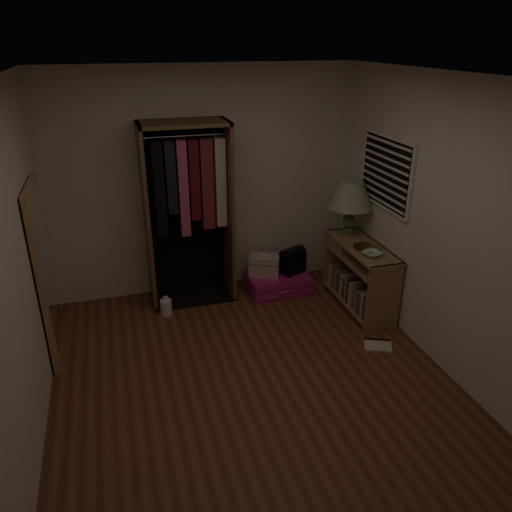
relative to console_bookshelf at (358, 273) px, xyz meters
name	(u,v)px	position (x,y,z in m)	size (l,w,h in m)	color
ground	(254,382)	(-1.54, -1.04, -0.39)	(4.00, 4.00, 0.00)	#5B301A
room_walls	(261,223)	(-1.46, -1.00, 1.11)	(3.52, 4.02, 2.60)	beige
console_bookshelf	(358,273)	(0.00, 0.00, 0.00)	(0.42, 1.12, 0.75)	#936C47
open_wardrobe	(189,200)	(-1.77, 0.73, 0.80)	(0.95, 0.50, 2.05)	brown
floor_mirror	(46,274)	(-3.24, -0.04, 0.46)	(0.06, 0.80, 1.70)	tan
pink_suitcase	(278,282)	(-0.77, 0.56, -0.28)	(0.75, 0.55, 0.22)	#BF1778
train_case	(265,265)	(-0.92, 0.60, -0.04)	(0.43, 0.37, 0.26)	tan
black_bag	(292,260)	(-0.59, 0.57, 0.00)	(0.35, 0.30, 0.32)	black
table_lamp	(351,196)	(0.00, 0.33, 0.81)	(0.60, 0.60, 0.62)	#4B5B2C
brass_tray	(367,248)	(0.00, -0.13, 0.37)	(0.32, 0.32, 0.02)	#A3883E
ceramic_bowl	(372,254)	(-0.05, -0.33, 0.38)	(0.19, 0.19, 0.05)	#B0D3B3
white_jug	(166,307)	(-2.14, 0.38, -0.30)	(0.14, 0.14, 0.22)	white
floor_book	(378,345)	(-0.18, -0.84, -0.38)	(0.33, 0.30, 0.03)	beige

